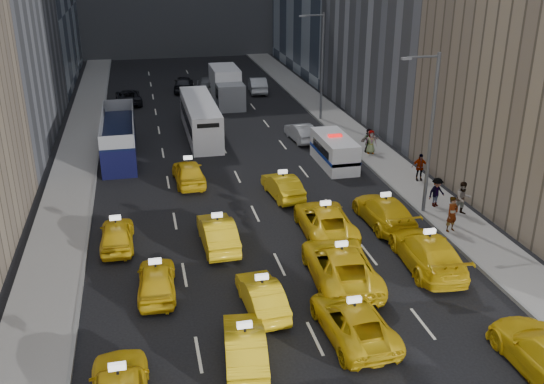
% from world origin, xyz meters
% --- Properties ---
extents(ground, '(160.00, 160.00, 0.00)m').
position_xyz_m(ground, '(0.00, 0.00, 0.00)').
color(ground, black).
rests_on(ground, ground).
extents(sidewalk_west, '(3.00, 90.00, 0.15)m').
position_xyz_m(sidewalk_west, '(-10.50, 25.00, 0.07)').
color(sidewalk_west, gray).
rests_on(sidewalk_west, ground).
extents(sidewalk_east, '(3.00, 90.00, 0.15)m').
position_xyz_m(sidewalk_east, '(10.50, 25.00, 0.07)').
color(sidewalk_east, gray).
rests_on(sidewalk_east, ground).
extents(curb_west, '(0.15, 90.00, 0.18)m').
position_xyz_m(curb_west, '(-9.05, 25.00, 0.09)').
color(curb_west, slate).
rests_on(curb_west, ground).
extents(curb_east, '(0.15, 90.00, 0.18)m').
position_xyz_m(curb_east, '(9.05, 25.00, 0.09)').
color(curb_east, slate).
rests_on(curb_east, ground).
extents(streetlight_near, '(2.15, 0.22, 9.00)m').
position_xyz_m(streetlight_near, '(9.18, 12.00, 4.92)').
color(streetlight_near, '#595B60').
rests_on(streetlight_near, ground).
extents(streetlight_far, '(2.15, 0.22, 9.00)m').
position_xyz_m(streetlight_far, '(9.18, 32.00, 4.92)').
color(streetlight_far, '#595B60').
rests_on(streetlight_far, ground).
extents(taxi_5, '(1.91, 4.30, 1.37)m').
position_xyz_m(taxi_5, '(-2.88, 1.20, 0.69)').
color(taxi_5, gold).
rests_on(taxi_5, ground).
extents(taxi_6, '(2.52, 5.08, 1.38)m').
position_xyz_m(taxi_6, '(1.48, 1.90, 0.69)').
color(taxi_6, gold).
rests_on(taxi_6, ground).
extents(taxi_8, '(1.81, 4.10, 1.37)m').
position_xyz_m(taxi_8, '(-5.78, 6.63, 0.69)').
color(taxi_8, gold).
rests_on(taxi_8, ground).
extents(taxi_9, '(1.66, 4.11, 1.33)m').
position_xyz_m(taxi_9, '(-1.59, 4.43, 0.66)').
color(taxi_9, gold).
rests_on(taxi_9, ground).
extents(taxi_10, '(3.14, 6.09, 1.64)m').
position_xyz_m(taxi_10, '(2.32, 5.93, 0.82)').
color(taxi_10, gold).
rests_on(taxi_10, ground).
extents(taxi_11, '(2.72, 5.79, 1.63)m').
position_xyz_m(taxi_11, '(6.70, 6.26, 0.82)').
color(taxi_11, gold).
rests_on(taxi_11, ground).
extents(taxi_12, '(1.67, 4.06, 1.38)m').
position_xyz_m(taxi_12, '(-7.51, 11.54, 0.69)').
color(taxi_12, gold).
rests_on(taxi_12, ground).
extents(taxi_13, '(1.72, 4.57, 1.49)m').
position_xyz_m(taxi_13, '(-2.58, 10.52, 0.74)').
color(taxi_13, gold).
rests_on(taxi_13, ground).
extents(taxi_14, '(2.79, 5.59, 1.52)m').
position_xyz_m(taxi_14, '(3.08, 10.71, 0.76)').
color(taxi_14, gold).
rests_on(taxi_14, ground).
extents(taxi_15, '(2.23, 5.30, 1.53)m').
position_xyz_m(taxi_15, '(6.55, 11.10, 0.76)').
color(taxi_15, gold).
rests_on(taxi_15, ground).
extents(taxi_16, '(1.99, 4.54, 1.52)m').
position_xyz_m(taxi_16, '(-3.19, 19.46, 0.76)').
color(taxi_16, gold).
rests_on(taxi_16, ground).
extents(taxi_17, '(1.92, 4.33, 1.38)m').
position_xyz_m(taxi_17, '(2.10, 16.07, 0.69)').
color(taxi_17, gold).
rests_on(taxi_17, ground).
extents(nypd_van, '(2.13, 5.19, 2.20)m').
position_xyz_m(nypd_van, '(6.86, 20.76, 1.00)').
color(nypd_van, white).
rests_on(nypd_van, ground).
extents(double_decker, '(3.45, 10.12, 2.88)m').
position_xyz_m(double_decker, '(-7.50, 26.19, 1.42)').
color(double_decker, black).
rests_on(double_decker, ground).
extents(city_bus, '(2.93, 10.91, 2.79)m').
position_xyz_m(city_bus, '(-1.28, 29.85, 1.38)').
color(city_bus, white).
rests_on(city_bus, ground).
extents(box_truck, '(3.07, 7.41, 3.31)m').
position_xyz_m(box_truck, '(2.30, 39.70, 1.63)').
color(box_truck, white).
rests_on(box_truck, ground).
extents(misc_car_0, '(1.78, 4.22, 1.35)m').
position_xyz_m(misc_car_0, '(6.12, 26.72, 0.68)').
color(misc_car_0, '#B3B6BB').
rests_on(misc_car_0, ground).
extents(misc_car_1, '(2.58, 5.01, 1.35)m').
position_xyz_m(misc_car_1, '(-6.84, 41.63, 0.68)').
color(misc_car_1, black).
rests_on(misc_car_1, ground).
extents(misc_car_2, '(2.83, 5.86, 1.65)m').
position_xyz_m(misc_car_2, '(1.16, 44.56, 0.82)').
color(misc_car_2, slate).
rests_on(misc_car_2, ground).
extents(misc_car_3, '(2.44, 4.85, 1.59)m').
position_xyz_m(misc_car_3, '(-1.27, 45.74, 0.79)').
color(misc_car_3, black).
rests_on(misc_car_3, ground).
extents(misc_car_4, '(2.09, 4.89, 1.57)m').
position_xyz_m(misc_car_4, '(6.08, 43.62, 0.78)').
color(misc_car_4, '#A9ACB0').
rests_on(misc_car_4, ground).
extents(pedestrian_0, '(0.81, 0.65, 1.92)m').
position_xyz_m(pedestrian_0, '(9.53, 9.28, 1.11)').
color(pedestrian_0, gray).
rests_on(pedestrian_0, sidewalk_east).
extents(pedestrian_1, '(0.95, 0.55, 1.91)m').
position_xyz_m(pedestrian_1, '(11.14, 11.09, 1.10)').
color(pedestrian_1, gray).
rests_on(pedestrian_1, sidewalk_east).
extents(pedestrian_2, '(1.20, 0.77, 1.73)m').
position_xyz_m(pedestrian_2, '(10.26, 12.44, 1.01)').
color(pedestrian_2, gray).
rests_on(pedestrian_2, sidewalk_east).
extents(pedestrian_3, '(1.09, 0.62, 1.76)m').
position_xyz_m(pedestrian_3, '(11.12, 16.48, 1.03)').
color(pedestrian_3, gray).
rests_on(pedestrian_3, sidewalk_east).
extents(pedestrian_4, '(0.88, 0.56, 1.70)m').
position_xyz_m(pedestrian_4, '(10.09, 22.25, 1.00)').
color(pedestrian_4, gray).
rests_on(pedestrian_4, sidewalk_east).
extents(pedestrian_5, '(1.65, 0.88, 1.71)m').
position_xyz_m(pedestrian_5, '(10.08, 22.64, 1.01)').
color(pedestrian_5, gray).
rests_on(pedestrian_5, sidewalk_east).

